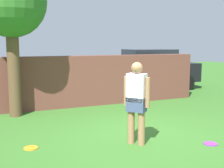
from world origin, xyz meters
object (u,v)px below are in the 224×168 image
object	(u,v)px
car	(149,69)
frisbee_orange	(31,148)
tree	(11,4)
person	(137,99)
frisbee_purple	(210,144)

from	to	relation	value
car	frisbee_orange	bearing A→B (deg)	46.59
tree	frisbee_orange	distance (m)	4.06
person	frisbee_purple	world-z (taller)	person
tree	frisbee_purple	world-z (taller)	tree
car	person	bearing A→B (deg)	60.61
frisbee_orange	tree	bearing A→B (deg)	89.80
frisbee_orange	frisbee_purple	size ratio (longest dim) A/B	1.00
person	car	distance (m)	7.24
person	frisbee_purple	size ratio (longest dim) A/B	6.00
tree	frisbee_purple	xyz separation A→B (m)	(3.28, -3.94, -2.98)
tree	person	size ratio (longest dim) A/B	2.46
frisbee_orange	frisbee_purple	world-z (taller)	same
car	frisbee_purple	world-z (taller)	car
tree	person	world-z (taller)	tree
person	car	size ratio (longest dim) A/B	0.38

